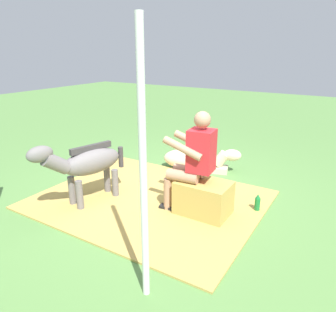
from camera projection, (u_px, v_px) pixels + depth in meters
ground_plane at (164, 193)px, 4.66m from camera, size 24.00×24.00×0.00m
hay_patch at (150, 199)px, 4.45m from camera, size 2.97×2.40×0.02m
hay_bale at (203, 198)px, 4.01m from camera, size 0.66×0.46×0.45m
person_seated at (192, 159)px, 3.92m from camera, size 0.69×0.46×1.33m
pony_standing at (86, 163)px, 4.20m from camera, size 0.54×1.33×0.94m
pony_lying at (194, 159)px, 5.51m from camera, size 1.35×0.65×0.42m
soda_bottle at (257, 203)px, 4.11m from camera, size 0.07×0.07×0.25m
tent_pole_left at (143, 173)px, 2.41m from camera, size 0.06×0.06×2.25m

